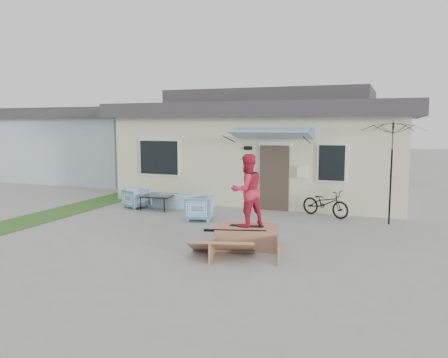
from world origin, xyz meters
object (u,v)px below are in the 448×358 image
(armchair_left, at_px, (136,197))
(skate_ramp, at_px, (247,237))
(coffee_table, at_px, (159,202))
(skater, at_px, (247,189))
(loveseat, at_px, (179,198))
(armchair_right, at_px, (199,207))
(bicycle, at_px, (325,200))
(skateboard, at_px, (247,226))
(patio_umbrella, at_px, (392,162))

(armchair_left, height_order, skate_ramp, armchair_left)
(armchair_left, distance_m, coffee_table, 0.84)
(coffee_table, relative_size, skater, 0.59)
(loveseat, bearing_deg, armchair_left, 11.91)
(armchair_right, distance_m, bicycle, 3.83)
(skate_ramp, relative_size, skater, 1.11)
(skate_ramp, bearing_deg, skateboard, 90.00)
(loveseat, xyz_separation_m, armchair_right, (1.43, -1.56, 0.06))
(patio_umbrella, distance_m, skate_ramp, 4.91)
(patio_umbrella, bearing_deg, loveseat, 178.60)
(skater, bearing_deg, coffee_table, -88.76)
(coffee_table, height_order, bicycle, bicycle)
(loveseat, distance_m, skater, 5.26)
(bicycle, distance_m, patio_umbrella, 2.25)
(armchair_left, xyz_separation_m, coffee_table, (0.83, 0.07, -0.11))
(loveseat, xyz_separation_m, armchair_left, (-1.30, -0.59, 0.02))
(patio_umbrella, height_order, skate_ramp, patio_umbrella)
(skater, bearing_deg, skateboard, 180.00)
(patio_umbrella, bearing_deg, bicycle, 166.32)
(armchair_right, height_order, skate_ramp, armchair_right)
(bicycle, bearing_deg, patio_umbrella, -80.85)
(skateboard, relative_size, skater, 0.47)
(coffee_table, xyz_separation_m, skate_ramp, (4.10, -3.23, -0.01))
(armchair_left, relative_size, coffee_table, 0.73)
(loveseat, xyz_separation_m, coffee_table, (-0.48, -0.52, -0.09))
(loveseat, relative_size, bicycle, 1.08)
(armchair_left, xyz_separation_m, skater, (4.91, -3.11, 0.98))
(bicycle, bearing_deg, skate_ramp, -173.29)
(patio_umbrella, relative_size, skate_ramp, 1.20)
(armchair_left, relative_size, skater, 0.43)
(loveseat, relative_size, skate_ramp, 0.92)
(skateboard, bearing_deg, patio_umbrella, 41.94)
(loveseat, bearing_deg, skater, 121.97)
(skate_ramp, bearing_deg, bicycle, 57.81)
(skate_ramp, bearing_deg, patio_umbrella, 34.12)
(skater, bearing_deg, loveseat, -96.55)
(skate_ramp, height_order, skater, skater)
(loveseat, relative_size, armchair_right, 2.17)
(armchair_right, bearing_deg, armchair_left, -125.86)
(armchair_right, xyz_separation_m, skate_ramp, (2.19, -2.19, -0.16))
(armchair_right, xyz_separation_m, patio_umbrella, (5.18, 1.39, 1.36))
(coffee_table, height_order, skate_ramp, coffee_table)
(loveseat, height_order, skater, skater)
(skate_ramp, distance_m, skater, 1.10)
(armchair_left, bearing_deg, armchair_right, -88.33)
(armchair_left, relative_size, patio_umbrella, 0.32)
(armchair_right, relative_size, skate_ramp, 0.43)
(bicycle, relative_size, patio_umbrella, 0.71)
(patio_umbrella, relative_size, skateboard, 2.86)
(loveseat, bearing_deg, armchair_right, 120.20)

